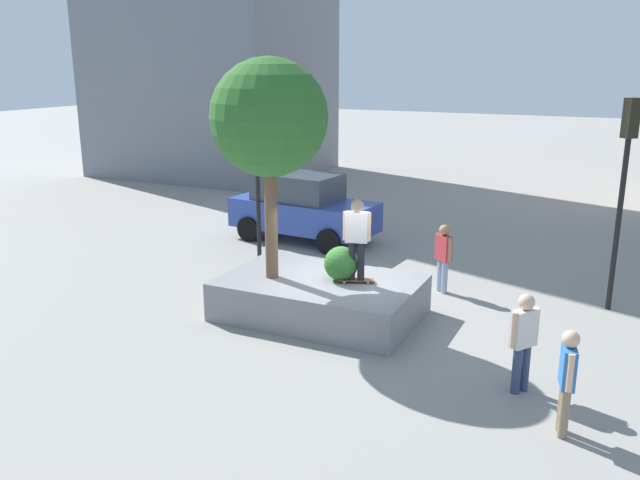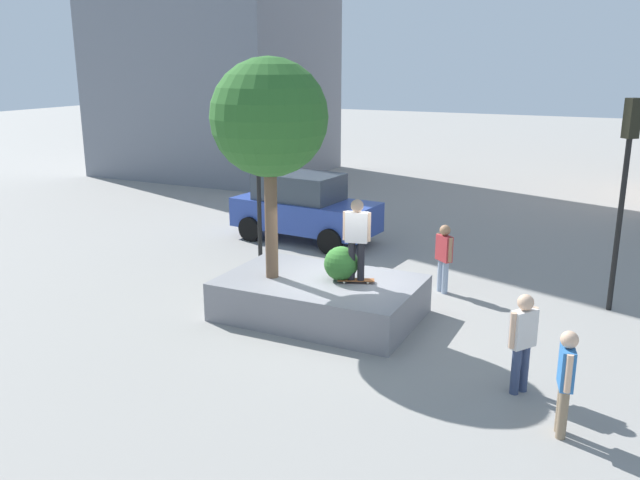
{
  "view_description": "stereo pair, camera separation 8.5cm",
  "coord_description": "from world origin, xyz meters",
  "px_view_note": "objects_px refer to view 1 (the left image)",
  "views": [
    {
      "loc": [
        5.47,
        -12.77,
        5.53
      ],
      "look_at": [
        -0.51,
        -0.29,
        1.76
      ],
      "focal_mm": 37.04,
      "sensor_mm": 36.0,
      "label": 1
    },
    {
      "loc": [
        5.55,
        -12.73,
        5.53
      ],
      "look_at": [
        -0.51,
        -0.29,
        1.76
      ],
      "focal_mm": 37.04,
      "sensor_mm": 36.0,
      "label": 2
    }
  ],
  "objects_px": {
    "planter_ledge": "(320,298)",
    "traffic_light_median": "(257,153)",
    "sedan_parked": "(302,207)",
    "passerby_with_bag": "(524,336)",
    "traffic_light_corner": "(624,170)",
    "skateboard": "(356,280)",
    "skateboarder": "(357,234)",
    "pedestrian_crossing": "(567,375)",
    "plaza_tree": "(269,119)",
    "bystander_watching": "(443,254)"
  },
  "relations": [
    {
      "from": "planter_ledge",
      "to": "traffic_light_median",
      "type": "bearing_deg",
      "value": 138.94
    },
    {
      "from": "sedan_parked",
      "to": "passerby_with_bag",
      "type": "height_order",
      "value": "sedan_parked"
    },
    {
      "from": "planter_ledge",
      "to": "traffic_light_corner",
      "type": "bearing_deg",
      "value": 29.34
    },
    {
      "from": "skateboard",
      "to": "passerby_with_bag",
      "type": "bearing_deg",
      "value": -25.3
    },
    {
      "from": "planter_ledge",
      "to": "skateboarder",
      "type": "xyz_separation_m",
      "value": [
        0.81,
        0.13,
        1.53
      ]
    },
    {
      "from": "traffic_light_median",
      "to": "passerby_with_bag",
      "type": "xyz_separation_m",
      "value": [
        7.89,
        -4.52,
        -2.09
      ]
    },
    {
      "from": "pedestrian_crossing",
      "to": "plaza_tree",
      "type": "bearing_deg",
      "value": 159.12
    },
    {
      "from": "skateboarder",
      "to": "passerby_with_bag",
      "type": "distance_m",
      "value": 4.32
    },
    {
      "from": "skateboarder",
      "to": "sedan_parked",
      "type": "xyz_separation_m",
      "value": [
        -4.11,
        5.48,
        -0.88
      ]
    },
    {
      "from": "plaza_tree",
      "to": "skateboard",
      "type": "height_order",
      "value": "plaza_tree"
    },
    {
      "from": "traffic_light_corner",
      "to": "pedestrian_crossing",
      "type": "distance_m",
      "value": 6.46
    },
    {
      "from": "traffic_light_corner",
      "to": "sedan_parked",
      "type": "bearing_deg",
      "value": 165.54
    },
    {
      "from": "bystander_watching",
      "to": "pedestrian_crossing",
      "type": "xyz_separation_m",
      "value": [
        3.41,
        -5.51,
        -0.0
      ]
    },
    {
      "from": "traffic_light_corner",
      "to": "bystander_watching",
      "type": "distance_m",
      "value": 4.43
    },
    {
      "from": "plaza_tree",
      "to": "pedestrian_crossing",
      "type": "height_order",
      "value": "plaza_tree"
    },
    {
      "from": "sedan_parked",
      "to": "pedestrian_crossing",
      "type": "height_order",
      "value": "sedan_parked"
    },
    {
      "from": "plaza_tree",
      "to": "skateboarder",
      "type": "distance_m",
      "value": 3.05
    },
    {
      "from": "traffic_light_corner",
      "to": "planter_ledge",
      "type": "bearing_deg",
      "value": -150.66
    },
    {
      "from": "planter_ledge",
      "to": "bystander_watching",
      "type": "bearing_deg",
      "value": 53.43
    },
    {
      "from": "sedan_parked",
      "to": "pedestrian_crossing",
      "type": "xyz_separation_m",
      "value": [
        8.74,
        -8.39,
        -0.1
      ]
    },
    {
      "from": "skateboarder",
      "to": "passerby_with_bag",
      "type": "height_order",
      "value": "skateboarder"
    },
    {
      "from": "traffic_light_median",
      "to": "pedestrian_crossing",
      "type": "height_order",
      "value": "traffic_light_median"
    },
    {
      "from": "passerby_with_bag",
      "to": "pedestrian_crossing",
      "type": "bearing_deg",
      "value": -53.76
    },
    {
      "from": "planter_ledge",
      "to": "sedan_parked",
      "type": "height_order",
      "value": "sedan_parked"
    },
    {
      "from": "traffic_light_median",
      "to": "planter_ledge",
      "type": "bearing_deg",
      "value": -41.06
    },
    {
      "from": "planter_ledge",
      "to": "sedan_parked",
      "type": "bearing_deg",
      "value": 120.5
    },
    {
      "from": "skateboarder",
      "to": "traffic_light_corner",
      "type": "distance_m",
      "value": 6.03
    },
    {
      "from": "traffic_light_corner",
      "to": "pedestrian_crossing",
      "type": "xyz_separation_m",
      "value": [
        -0.37,
        -6.04,
        -2.25
      ]
    },
    {
      "from": "sedan_parked",
      "to": "bystander_watching",
      "type": "xyz_separation_m",
      "value": [
        5.33,
        -2.88,
        -0.09
      ]
    },
    {
      "from": "skateboard",
      "to": "planter_ledge",
      "type": "bearing_deg",
      "value": -170.85
    },
    {
      "from": "skateboarder",
      "to": "pedestrian_crossing",
      "type": "distance_m",
      "value": 5.55
    },
    {
      "from": "planter_ledge",
      "to": "plaza_tree",
      "type": "bearing_deg",
      "value": -163.27
    },
    {
      "from": "planter_ledge",
      "to": "traffic_light_corner",
      "type": "distance_m",
      "value": 7.23
    },
    {
      "from": "sedan_parked",
      "to": "plaza_tree",
      "type": "bearing_deg",
      "value": -69.04
    },
    {
      "from": "traffic_light_corner",
      "to": "skateboard",
      "type": "bearing_deg",
      "value": -147.92
    },
    {
      "from": "skateboarder",
      "to": "sedan_parked",
      "type": "distance_m",
      "value": 6.91
    },
    {
      "from": "bystander_watching",
      "to": "passerby_with_bag",
      "type": "distance_m",
      "value": 5.12
    },
    {
      "from": "plaza_tree",
      "to": "pedestrian_crossing",
      "type": "bearing_deg",
      "value": -20.88
    },
    {
      "from": "bystander_watching",
      "to": "planter_ledge",
      "type": "bearing_deg",
      "value": -126.57
    },
    {
      "from": "planter_ledge",
      "to": "traffic_light_corner",
      "type": "xyz_separation_m",
      "value": [
        5.8,
        3.26,
        2.81
      ]
    },
    {
      "from": "traffic_light_median",
      "to": "bystander_watching",
      "type": "xyz_separation_m",
      "value": [
        5.3,
        -0.11,
        -2.13
      ]
    },
    {
      "from": "traffic_light_corner",
      "to": "traffic_light_median",
      "type": "relative_size",
      "value": 1.04
    },
    {
      "from": "traffic_light_median",
      "to": "traffic_light_corner",
      "type": "bearing_deg",
      "value": 2.63
    },
    {
      "from": "traffic_light_median",
      "to": "pedestrian_crossing",
      "type": "distance_m",
      "value": 10.58
    },
    {
      "from": "traffic_light_median",
      "to": "bystander_watching",
      "type": "relative_size",
      "value": 2.67
    },
    {
      "from": "skateboard",
      "to": "traffic_light_corner",
      "type": "xyz_separation_m",
      "value": [
        5.0,
        3.13,
        2.32
      ]
    },
    {
      "from": "sedan_parked",
      "to": "bystander_watching",
      "type": "distance_m",
      "value": 6.06
    },
    {
      "from": "skateboarder",
      "to": "sedan_parked",
      "type": "height_order",
      "value": "skateboarder"
    },
    {
      "from": "skateboarder",
      "to": "bystander_watching",
      "type": "xyz_separation_m",
      "value": [
        1.22,
        2.61,
        -0.98
      ]
    },
    {
      "from": "traffic_light_corner",
      "to": "skateboarder",
      "type": "bearing_deg",
      "value": -147.92
    }
  ]
}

